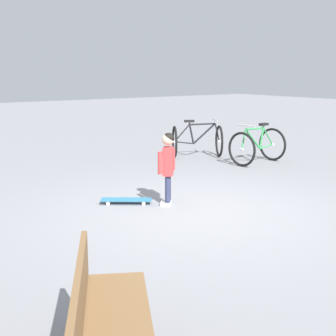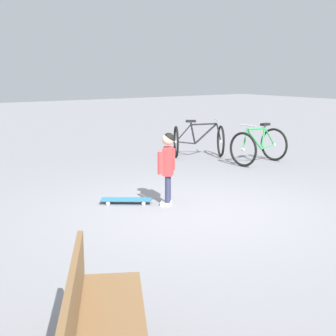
{
  "view_description": "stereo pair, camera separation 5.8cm",
  "coord_description": "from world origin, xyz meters",
  "views": [
    {
      "loc": [
        4.18,
        4.94,
        1.92
      ],
      "look_at": [
        0.16,
        -0.58,
        0.55
      ],
      "focal_mm": 51.83,
      "sensor_mm": 36.0,
      "label": 1
    },
    {
      "loc": [
        4.13,
        4.98,
        1.92
      ],
      "look_at": [
        0.16,
        -0.58,
        0.55
      ],
      "focal_mm": 51.83,
      "sensor_mm": 36.0,
      "label": 2
    }
  ],
  "objects": [
    {
      "name": "bicycle_far",
      "position": [
        -2.74,
        -3.44,
        0.38
      ],
      "size": [
        1.28,
        1.15,
        0.85
      ],
      "color": "black",
      "rests_on": "ground"
    },
    {
      "name": "bicycle_near",
      "position": [
        -3.27,
        -2.09,
        0.38
      ],
      "size": [
        1.13,
        0.81,
        0.85
      ],
      "color": "black",
      "rests_on": "ground"
    },
    {
      "name": "ground_plane",
      "position": [
        0.0,
        0.0,
        0.0
      ],
      "size": [
        50.0,
        50.0,
        0.0
      ],
      "primitive_type": "plane",
      "color": "gray"
    },
    {
      "name": "skateboard",
      "position": [
        0.62,
        -0.98,
        0.06
      ],
      "size": [
        0.71,
        0.6,
        0.07
      ],
      "color": "teal",
      "rests_on": "ground"
    },
    {
      "name": "child_person",
      "position": [
        0.16,
        -0.58,
        0.66
      ],
      "size": [
        0.39,
        0.28,
        1.06
      ],
      "color": "#2D3351",
      "rests_on": "ground"
    }
  ]
}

